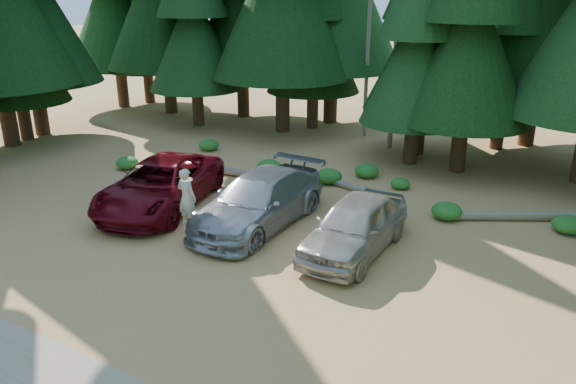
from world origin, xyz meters
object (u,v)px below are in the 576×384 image
object	(u,v)px
red_pickup	(160,184)
silver_minivan_right	(355,226)
frisbee_player	(187,197)
log_right	(521,216)
silver_minivan_center	(259,201)
log_mid	(337,183)
log_left	(207,167)

from	to	relation	value
red_pickup	silver_minivan_right	world-z (taller)	red_pickup
frisbee_player	log_right	world-z (taller)	frisbee_player
silver_minivan_right	red_pickup	bearing A→B (deg)	-178.30
red_pickup	silver_minivan_center	world-z (taller)	same
red_pickup	log_right	xyz separation A→B (m)	(11.72, 5.21, -0.71)
log_mid	silver_minivan_right	bearing A→B (deg)	-44.64
red_pickup	log_mid	world-z (taller)	red_pickup
silver_minivan_right	log_mid	bearing A→B (deg)	120.54
log_mid	log_right	xyz separation A→B (m)	(7.05, -0.06, 0.03)
log_mid	log_right	bearing A→B (deg)	14.84
silver_minivan_center	silver_minivan_right	distance (m)	3.64
silver_minivan_center	log_mid	world-z (taller)	silver_minivan_center
silver_minivan_right	frisbee_player	size ratio (longest dim) A/B	2.61
frisbee_player	log_mid	xyz separation A→B (m)	(1.94, 7.03, -1.35)
silver_minivan_right	frisbee_player	world-z (taller)	frisbee_player
silver_minivan_center	log_mid	bearing A→B (deg)	82.87
red_pickup	log_right	distance (m)	12.84
red_pickup	log_left	xyz separation A→B (m)	(-1.11, 4.18, -0.70)
log_left	log_right	distance (m)	12.87
silver_minivan_center	frisbee_player	size ratio (longest dim) A/B	3.16
frisbee_player	log_left	world-z (taller)	frisbee_player
frisbee_player	log_mid	distance (m)	7.42
silver_minivan_right	log_left	world-z (taller)	silver_minivan_right
silver_minivan_center	frisbee_player	xyz separation A→B (m)	(-1.27, -2.17, 0.61)
red_pickup	log_left	distance (m)	4.38
silver_minivan_right	log_mid	size ratio (longest dim) A/B	1.56
silver_minivan_center	silver_minivan_right	xyz separation A→B (m)	(3.63, -0.26, -0.03)
silver_minivan_right	log_right	bearing A→B (deg)	51.55
red_pickup	frisbee_player	xyz separation A→B (m)	(2.72, -1.75, 0.61)
frisbee_player	log_left	bearing A→B (deg)	-53.76
frisbee_player	log_mid	size ratio (longest dim) A/B	0.60
red_pickup	log_mid	bearing A→B (deg)	33.97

